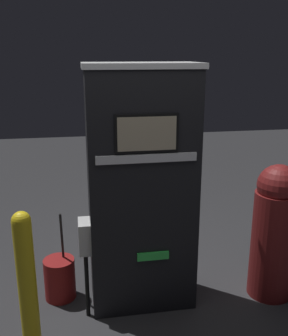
% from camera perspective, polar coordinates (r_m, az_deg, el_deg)
% --- Properties ---
extents(ground_plane, '(14.00, 14.00, 0.00)m').
position_cam_1_polar(ground_plane, '(3.30, 0.34, -20.41)').
color(ground_plane, '#2D2D30').
extents(gas_pump, '(0.92, 0.46, 1.91)m').
position_cam_1_polar(gas_pump, '(3.03, -0.40, -3.28)').
color(gas_pump, black).
rests_on(gas_pump, ground_plane).
extents(safety_bollard, '(0.12, 0.12, 1.06)m').
position_cam_1_polar(safety_bollard, '(2.72, -16.58, -16.01)').
color(safety_bollard, yellow).
rests_on(safety_bollard, ground_plane).
extents(trash_bin, '(0.36, 0.36, 1.14)m').
position_cam_1_polar(trash_bin, '(3.42, 18.40, -8.57)').
color(trash_bin, maroon).
rests_on(trash_bin, ground_plane).
extents(squeegee_bucket, '(0.26, 0.26, 0.78)m').
position_cam_1_polar(squeegee_bucket, '(3.46, -12.12, -15.37)').
color(squeegee_bucket, maroon).
rests_on(squeegee_bucket, ground_plane).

